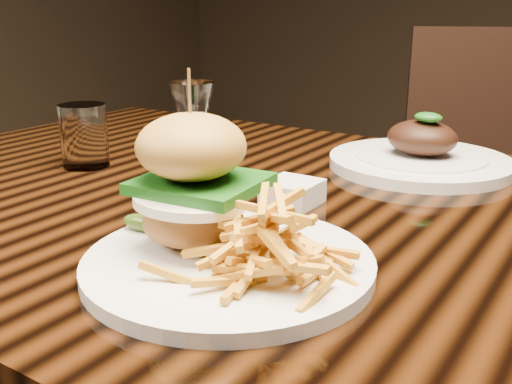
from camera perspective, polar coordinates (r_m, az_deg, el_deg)
The scene contains 7 objects.
dining_table at distance 0.82m, azimuth 7.40°, elevation -6.95°, with size 1.60×0.90×0.75m.
burger_plate at distance 0.60m, azimuth -2.96°, elevation -2.71°, with size 0.30×0.30×0.20m.
ramekin at distance 0.81m, azimuth 3.49°, elevation -0.03°, with size 0.07×0.07×0.03m, color silver.
wine_glass at distance 0.80m, azimuth -6.03°, elevation 7.28°, with size 0.06×0.06×0.16m.
water_tumbler at distance 1.03m, azimuth -16.05°, elevation 5.18°, with size 0.08×0.08×0.10m, color white.
far_dish at distance 1.02m, azimuth 15.39°, elevation 3.22°, with size 0.30×0.30×0.09m.
chair_far at distance 1.65m, azimuth 21.87°, elevation -0.30°, with size 0.61×0.61×0.95m.
Camera 1 is at (0.32, -0.67, 1.01)m, focal length 42.00 mm.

